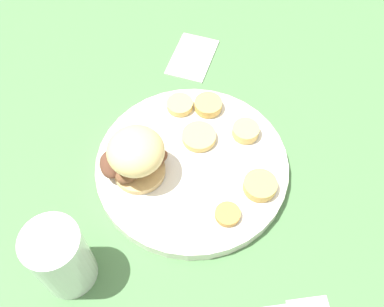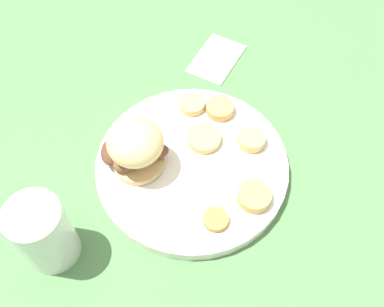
# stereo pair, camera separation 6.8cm
# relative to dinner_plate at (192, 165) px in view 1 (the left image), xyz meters

# --- Properties ---
(ground_plane) EXTENTS (4.00, 4.00, 0.00)m
(ground_plane) POSITION_rel_dinner_plate_xyz_m (0.00, 0.00, -0.01)
(ground_plane) COLOR #4C7A47
(dinner_plate) EXTENTS (0.30, 0.30, 0.02)m
(dinner_plate) POSITION_rel_dinner_plate_xyz_m (0.00, 0.00, 0.00)
(dinner_plate) COLOR white
(dinner_plate) RESTS_ON ground_plane
(sandwich) EXTENTS (0.11, 0.08, 0.09)m
(sandwich) POSITION_rel_dinner_plate_xyz_m (0.08, 0.02, 0.05)
(sandwich) COLOR tan
(sandwich) RESTS_ON dinner_plate
(potato_round_0) EXTENTS (0.05, 0.05, 0.01)m
(potato_round_0) POSITION_rel_dinner_plate_xyz_m (-0.01, -0.05, 0.02)
(potato_round_0) COLOR #DBB766
(potato_round_0) RESTS_ON dinner_plate
(potato_round_1) EXTENTS (0.04, 0.04, 0.02)m
(potato_round_1) POSITION_rel_dinner_plate_xyz_m (-0.08, -0.06, 0.02)
(potato_round_1) COLOR #DBB766
(potato_round_1) RESTS_ON dinner_plate
(potato_round_2) EXTENTS (0.04, 0.04, 0.01)m
(potato_round_2) POSITION_rel_dinner_plate_xyz_m (-0.05, 0.09, 0.01)
(potato_round_2) COLOR #BC8942
(potato_round_2) RESTS_ON dinner_plate
(potato_round_3) EXTENTS (0.05, 0.05, 0.02)m
(potato_round_3) POSITION_rel_dinner_plate_xyz_m (-0.10, 0.04, 0.02)
(potato_round_3) COLOR tan
(potato_round_3) RESTS_ON dinner_plate
(potato_round_4) EXTENTS (0.05, 0.05, 0.01)m
(potato_round_4) POSITION_rel_dinner_plate_xyz_m (-0.02, -0.11, 0.02)
(potato_round_4) COLOR tan
(potato_round_4) RESTS_ON dinner_plate
(potato_round_5) EXTENTS (0.04, 0.04, 0.01)m
(potato_round_5) POSITION_rel_dinner_plate_xyz_m (0.02, -0.11, 0.02)
(potato_round_5) COLOR #DBB766
(potato_round_5) RESTS_ON dinner_plate
(drinking_glass) EXTENTS (0.07, 0.07, 0.12)m
(drinking_glass) POSITION_rel_dinner_plate_xyz_m (0.16, 0.17, 0.05)
(drinking_glass) COLOR silver
(drinking_glass) RESTS_ON ground_plane
(napkin) EXTENTS (0.10, 0.13, 0.01)m
(napkin) POSITION_rel_dinner_plate_xyz_m (0.01, -0.25, -0.01)
(napkin) COLOR white
(napkin) RESTS_ON ground_plane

